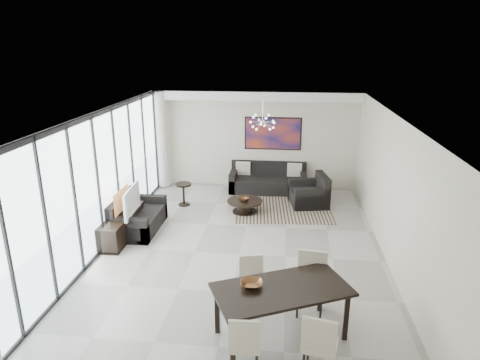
# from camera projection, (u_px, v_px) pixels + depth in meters

# --- Properties ---
(room_shell) EXTENTS (6.00, 9.00, 2.90)m
(room_shell) POSITION_uv_depth(u_px,v_px,m) (263.00, 190.00, 8.47)
(room_shell) COLOR #A8A39B
(room_shell) RESTS_ON ground
(window_wall) EXTENTS (0.37, 8.95, 2.90)m
(window_wall) POSITION_uv_depth(u_px,v_px,m) (102.00, 183.00, 8.81)
(window_wall) COLOR silver
(window_wall) RESTS_ON floor
(soffit) EXTENTS (5.98, 0.40, 0.26)m
(soffit) POSITION_uv_depth(u_px,v_px,m) (256.00, 96.00, 12.17)
(soffit) COLOR white
(soffit) RESTS_ON room_shell
(painting) EXTENTS (1.68, 0.04, 0.98)m
(painting) POSITION_uv_depth(u_px,v_px,m) (273.00, 134.00, 12.63)
(painting) COLOR #AF3718
(painting) RESTS_ON room_shell
(chandelier) EXTENTS (0.66, 0.66, 0.71)m
(chandelier) POSITION_uv_depth(u_px,v_px,m) (263.00, 122.00, 10.57)
(chandelier) COLOR silver
(chandelier) RESTS_ON room_shell
(rug) EXTENTS (2.62, 2.09, 0.01)m
(rug) POSITION_uv_depth(u_px,v_px,m) (283.00, 209.00, 11.33)
(rug) COLOR black
(rug) RESTS_ON floor
(coffee_table) EXTENTS (0.92, 0.92, 0.32)m
(coffee_table) POSITION_uv_depth(u_px,v_px,m) (245.00, 205.00, 11.13)
(coffee_table) COLOR black
(coffee_table) RESTS_ON floor
(bowl_coffee) EXTENTS (0.26, 0.26, 0.08)m
(bowl_coffee) POSITION_uv_depth(u_px,v_px,m) (244.00, 199.00, 11.06)
(bowl_coffee) COLOR brown
(bowl_coffee) RESTS_ON coffee_table
(sofa_main) EXTENTS (2.25, 0.92, 0.82)m
(sofa_main) POSITION_uv_depth(u_px,v_px,m) (268.00, 182.00, 12.69)
(sofa_main) COLOR black
(sofa_main) RESTS_ON floor
(loveseat) EXTENTS (0.92, 1.64, 0.82)m
(loveseat) POSITION_uv_depth(u_px,v_px,m) (137.00, 218.00, 10.08)
(loveseat) COLOR black
(loveseat) RESTS_ON floor
(armchair) EXTENTS (1.11, 1.15, 0.84)m
(armchair) POSITION_uv_depth(u_px,v_px,m) (310.00, 195.00, 11.60)
(armchair) COLOR black
(armchair) RESTS_ON floor
(side_table) EXTENTS (0.45, 0.45, 0.61)m
(side_table) POSITION_uv_depth(u_px,v_px,m) (184.00, 190.00, 11.53)
(side_table) COLOR black
(side_table) RESTS_ON floor
(tv_console) EXTENTS (0.50, 1.77, 0.55)m
(tv_console) POSITION_uv_depth(u_px,v_px,m) (121.00, 226.00, 9.67)
(tv_console) COLOR black
(tv_console) RESTS_ON floor
(television) EXTENTS (0.21, 1.09, 0.62)m
(television) POSITION_uv_depth(u_px,v_px,m) (127.00, 201.00, 9.53)
(television) COLOR gray
(television) RESTS_ON tv_console
(dining_table) EXTENTS (2.21, 1.73, 0.82)m
(dining_table) POSITION_uv_depth(u_px,v_px,m) (282.00, 293.00, 6.27)
(dining_table) COLOR black
(dining_table) RESTS_ON floor
(dining_chair_sw) EXTENTS (0.43, 0.43, 0.90)m
(dining_chair_sw) POSITION_uv_depth(u_px,v_px,m) (245.00, 341.00, 5.61)
(dining_chair_sw) COLOR #BDAF9C
(dining_chair_sw) RESTS_ON floor
(dining_chair_se) EXTENTS (0.53, 0.53, 0.97)m
(dining_chair_se) POSITION_uv_depth(u_px,v_px,m) (319.00, 342.00, 5.53)
(dining_chair_se) COLOR #BDAF9C
(dining_chair_se) RESTS_ON floor
(dining_chair_nw) EXTENTS (0.49, 0.49, 0.88)m
(dining_chair_nw) POSITION_uv_depth(u_px,v_px,m) (252.00, 278.00, 7.11)
(dining_chair_nw) COLOR #BDAF9C
(dining_chair_nw) RESTS_ON floor
(dining_chair_ne) EXTENTS (0.53, 0.53, 1.03)m
(dining_chair_ne) POSITION_uv_depth(u_px,v_px,m) (311.00, 278.00, 6.96)
(dining_chair_ne) COLOR #BDAF9C
(dining_chair_ne) RESTS_ON floor
(bowl_dining) EXTENTS (0.34, 0.34, 0.08)m
(bowl_dining) POSITION_uv_depth(u_px,v_px,m) (251.00, 284.00, 6.28)
(bowl_dining) COLOR brown
(bowl_dining) RESTS_ON dining_table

